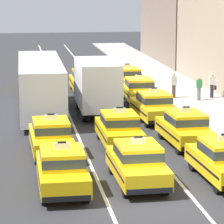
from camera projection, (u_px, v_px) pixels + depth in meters
ground_plane at (152, 204)px, 23.42m from camera, size 160.00×160.00×0.00m
lane_stripe_left_center at (64, 104)px, 42.57m from camera, size 0.14×80.00×0.01m
lane_stripe_center_right at (112, 102)px, 43.04m from camera, size 0.14×80.00×0.01m
sidewalk_curb at (217, 113)px, 39.01m from camera, size 4.00×90.00×0.15m
taxi_left_nearest at (62, 169)px, 24.71m from camera, size 1.84×4.57×1.96m
taxi_left_second at (51, 136)px, 29.85m from camera, size 1.92×4.60×1.96m
bus_left_third at (40, 84)px, 38.91m from camera, size 2.64×11.23×3.22m
taxi_left_fourth at (33, 77)px, 48.49m from camera, size 1.95×4.61×1.96m
taxi_center_nearest at (137, 162)px, 25.53m from camera, size 1.88×4.59×1.96m
taxi_center_second at (119, 128)px, 31.43m from camera, size 1.82×4.56×1.96m
box_truck_center_third at (96, 84)px, 39.15m from camera, size 2.37×6.99×3.27m
taxi_center_fourth at (84, 80)px, 46.65m from camera, size 1.83×4.57×1.96m
taxi_right_nearest at (223, 160)px, 25.95m from camera, size 1.97×4.62×1.96m
taxi_right_second at (185, 128)px, 31.54m from camera, size 1.99×4.63×1.96m
taxi_right_third at (154, 106)px, 37.08m from camera, size 1.99×4.63×1.96m
taxi_right_fourth at (139, 90)px, 42.54m from camera, size 1.93×4.61×1.96m
taxi_right_fifth at (127, 78)px, 47.73m from camera, size 2.02×4.64×1.96m
pedestrian_near_crosswalk at (212, 85)px, 43.75m from camera, size 0.47×0.24×1.67m
pedestrian_by_storefront at (199, 88)px, 42.83m from camera, size 0.36×0.24×1.58m
pedestrian_trailing at (174, 85)px, 43.75m from camera, size 0.36×0.24×1.68m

